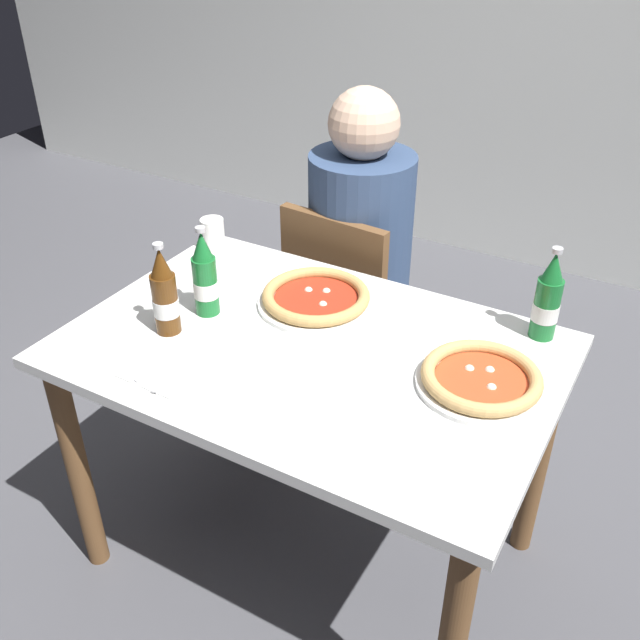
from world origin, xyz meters
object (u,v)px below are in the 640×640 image
at_px(beer_bottle_right, 165,295).
at_px(napkin_with_cutlery, 170,368).
at_px(beer_bottle_left, 205,278).
at_px(dining_table_main, 310,383).
at_px(paper_cup, 213,234).
at_px(diner_seated, 359,274).
at_px(beer_bottle_center, 547,300).
at_px(pizza_margherita_near, 481,379).
at_px(pizza_marinara_far, 316,298).
at_px(chair_behind_table, 350,306).

height_order(beer_bottle_right, napkin_with_cutlery, beer_bottle_right).
bearing_deg(beer_bottle_left, napkin_with_cutlery, -72.82).
xyz_separation_m(beer_bottle_right, napkin_with_cutlery, (0.11, -0.13, -0.10)).
xyz_separation_m(dining_table_main, paper_cup, (-0.53, 0.32, 0.16)).
xyz_separation_m(beer_bottle_right, paper_cup, (-0.19, 0.43, -0.06)).
height_order(diner_seated, beer_bottle_center, diner_seated).
distance_m(pizza_margherita_near, paper_cup, 0.99).
xyz_separation_m(beer_bottle_center, beer_bottle_right, (-0.83, -0.45, 0.00)).
height_order(pizza_marinara_far, beer_bottle_right, beer_bottle_right).
bearing_deg(napkin_with_cutlery, dining_table_main, 45.39).
bearing_deg(napkin_with_cutlery, paper_cup, 117.58).
distance_m(chair_behind_table, napkin_with_cutlery, 0.90).
height_order(beer_bottle_left, beer_bottle_center, same).
bearing_deg(beer_bottle_center, pizza_marinara_far, -165.05).
bearing_deg(beer_bottle_right, dining_table_main, 18.47).
bearing_deg(dining_table_main, pizza_margherita_near, 7.61).
distance_m(pizza_marinara_far, beer_bottle_left, 0.30).
relative_size(chair_behind_table, pizza_marinara_far, 2.69).
height_order(beer_bottle_left, napkin_with_cutlery, beer_bottle_left).
relative_size(diner_seated, pizza_marinara_far, 3.83).
relative_size(pizza_margherita_near, paper_cup, 3.12).
bearing_deg(diner_seated, napkin_with_cutlery, -92.77).
bearing_deg(beer_bottle_right, chair_behind_table, 78.65).
bearing_deg(beer_bottle_right, beer_bottle_center, 28.38).
distance_m(diner_seated, paper_cup, 0.53).
bearing_deg(beer_bottle_left, pizza_margherita_near, 3.92).
height_order(pizza_margherita_near, paper_cup, paper_cup).
bearing_deg(dining_table_main, diner_seated, 106.60).
bearing_deg(dining_table_main, beer_bottle_right, -161.53).
xyz_separation_m(dining_table_main, pizza_marinara_far, (-0.09, 0.18, 0.14)).
height_order(beer_bottle_left, beer_bottle_right, same).
height_order(dining_table_main, beer_bottle_right, beer_bottle_right).
xyz_separation_m(chair_behind_table, napkin_with_cutlery, (-0.04, -0.85, 0.27)).
xyz_separation_m(diner_seated, pizza_margherita_near, (0.61, -0.60, 0.19)).
bearing_deg(dining_table_main, napkin_with_cutlery, -134.61).
relative_size(chair_behind_table, beer_bottle_left, 3.44).
relative_size(dining_table_main, pizza_margherita_near, 4.05).
distance_m(dining_table_main, pizza_margherita_near, 0.44).
bearing_deg(beer_bottle_center, beer_bottle_left, -157.76).
xyz_separation_m(chair_behind_table, pizza_marinara_far, (0.12, -0.43, 0.29)).
xyz_separation_m(dining_table_main, chair_behind_table, (-0.20, 0.61, -0.15)).
bearing_deg(beer_bottle_right, napkin_with_cutlery, -49.61).
height_order(pizza_margherita_near, pizza_marinara_far, same).
distance_m(pizza_margherita_near, beer_bottle_right, 0.79).
bearing_deg(diner_seated, dining_table_main, -73.40).
bearing_deg(beer_bottle_center, pizza_margherita_near, -102.92).
bearing_deg(chair_behind_table, dining_table_main, 113.55).
bearing_deg(beer_bottle_right, paper_cup, 113.08).
bearing_deg(pizza_margherita_near, dining_table_main, -172.39).
bearing_deg(beer_bottle_left, dining_table_main, -0.98).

